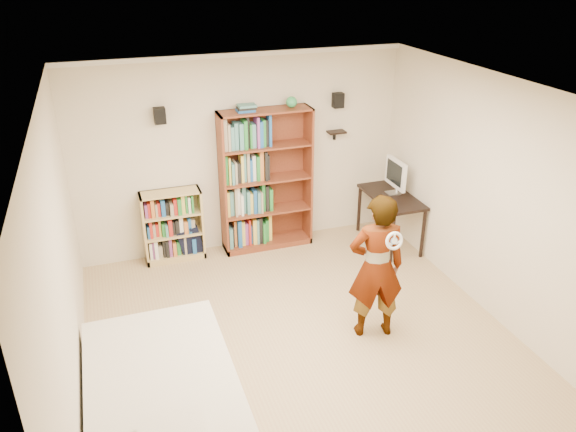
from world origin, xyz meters
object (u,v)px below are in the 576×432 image
at_px(tall_bookshelf, 266,181).
at_px(daybed, 162,389).
at_px(low_bookshelf, 173,226).
at_px(computer_desk, 390,220).
at_px(person, 376,267).

height_order(tall_bookshelf, daybed, tall_bookshelf).
bearing_deg(tall_bookshelf, low_bookshelf, 178.54).
height_order(low_bookshelf, computer_desk, low_bookshelf).
xyz_separation_m(tall_bookshelf, person, (0.50, -2.33, -0.16)).
xyz_separation_m(tall_bookshelf, daybed, (-1.86, -2.83, -0.69)).
xyz_separation_m(tall_bookshelf, computer_desk, (1.67, -0.52, -0.62)).
height_order(computer_desk, person, person).
bearing_deg(person, daybed, 23.37).
height_order(low_bookshelf, daybed, low_bookshelf).
bearing_deg(low_bookshelf, tall_bookshelf, -1.46).
xyz_separation_m(computer_desk, person, (-1.17, -1.81, 0.45)).
bearing_deg(low_bookshelf, daybed, -100.78).
relative_size(computer_desk, person, 0.66).
bearing_deg(person, tall_bookshelf, -66.48).
distance_m(computer_desk, person, 2.21).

